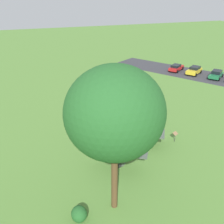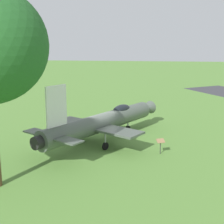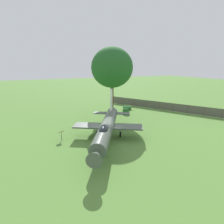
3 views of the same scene
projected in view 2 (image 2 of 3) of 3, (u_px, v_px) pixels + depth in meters
The scene contains 3 objects.
ground_plane at pixel (101, 142), 26.49m from camera, with size 200.00×200.00×0.00m, color #568438.
display_jet at pixel (104, 121), 26.37m from camera, with size 13.28×9.73×5.29m.
info_plaque at pixel (161, 143), 23.60m from camera, with size 0.60×0.71×1.14m.
Camera 2 is at (-24.97, -3.93, 8.36)m, focal length 51.19 mm.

